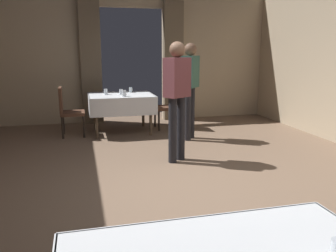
{
  "coord_description": "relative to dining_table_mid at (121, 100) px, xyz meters",
  "views": [
    {
      "loc": [
        -1.17,
        -3.8,
        1.62
      ],
      "look_at": [
        -0.2,
        0.08,
        0.74
      ],
      "focal_mm": 37.55,
      "sensor_mm": 36.0,
      "label": 1
    }
  ],
  "objects": [
    {
      "name": "person_waiter_by_doorway",
      "position": [
        1.13,
        -0.87,
        0.38
      ],
      "size": [
        0.4,
        0.42,
        1.72
      ],
      "color": "black",
      "rests_on": "ground"
    },
    {
      "name": "dining_table_mid",
      "position": [
        0.0,
        0.0,
        0.0
      ],
      "size": [
        1.25,
        1.05,
        0.75
      ],
      "color": "#4C3D2D",
      "rests_on": "ground"
    },
    {
      "name": "glass_mid_a",
      "position": [
        0.0,
        -0.03,
        0.16
      ],
      "size": [
        0.07,
        0.07,
        0.1
      ],
      "primitive_type": "cylinder",
      "color": "silver",
      "rests_on": "dining_table_mid"
    },
    {
      "name": "glass_mid_d",
      "position": [
        0.02,
        -0.32,
        0.17
      ],
      "size": [
        0.08,
        0.08,
        0.12
      ],
      "primitive_type": "cylinder",
      "color": "silver",
      "rests_on": "dining_table_mid"
    },
    {
      "name": "wall_back",
      "position": [
        0.41,
        1.15,
        0.88
      ],
      "size": [
        6.4,
        0.27,
        3.0
      ],
      "color": "tan",
      "rests_on": "ground"
    },
    {
      "name": "chair_mid_left",
      "position": [
        -1.01,
        -0.09,
        -0.13
      ],
      "size": [
        0.44,
        0.44,
        0.93
      ],
      "color": "black",
      "rests_on": "ground"
    },
    {
      "name": "chair_mid_right",
      "position": [
        1.01,
        0.09,
        -0.13
      ],
      "size": [
        0.44,
        0.44,
        0.93
      ],
      "color": "black",
      "rests_on": "ground"
    },
    {
      "name": "ground",
      "position": [
        0.41,
        -3.03,
        -0.64
      ],
      "size": [
        10.08,
        10.08,
        0.0
      ],
      "primitive_type": "plane",
      "color": "#7A604C"
    },
    {
      "name": "glass_mid_b",
      "position": [
        -0.29,
        0.05,
        0.16
      ],
      "size": [
        0.07,
        0.07,
        0.11
      ],
      "primitive_type": "cylinder",
      "color": "silver",
      "rests_on": "dining_table_mid"
    },
    {
      "name": "glass_mid_c",
      "position": [
        0.23,
        0.25,
        0.16
      ],
      "size": [
        0.07,
        0.07,
        0.11
      ],
      "primitive_type": "cylinder",
      "color": "silver",
      "rests_on": "dining_table_mid"
    },
    {
      "name": "person_diner_standing_aside",
      "position": [
        0.57,
        -2.05,
        0.38
      ],
      "size": [
        0.42,
        0.38,
        1.72
      ],
      "color": "black",
      "rests_on": "ground"
    }
  ]
}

